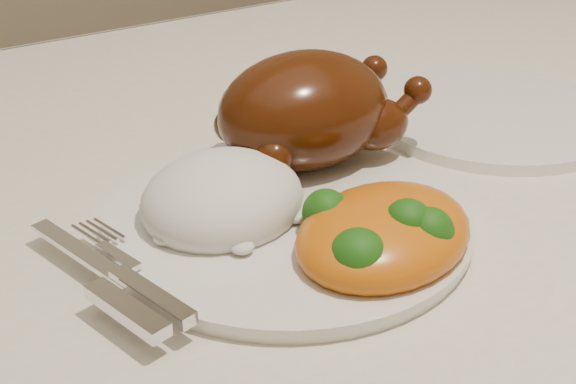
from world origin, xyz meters
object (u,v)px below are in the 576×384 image
dining_table (175,351)px  side_plate (492,114)px  roast_chicken (309,109)px  dinner_plate (288,222)px

dining_table → side_plate: side_plate is taller
side_plate → roast_chicken: 0.22m
dining_table → side_plate: 0.38m
dining_table → side_plate: (0.37, 0.04, 0.11)m
dining_table → dinner_plate: 0.14m
dining_table → dinner_plate: dinner_plate is taller
dinner_plate → side_plate: same height
dining_table → side_plate: bearing=5.6°
side_plate → roast_chicken: size_ratio=1.33×
dinner_plate → roast_chicken: roast_chicken is taller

